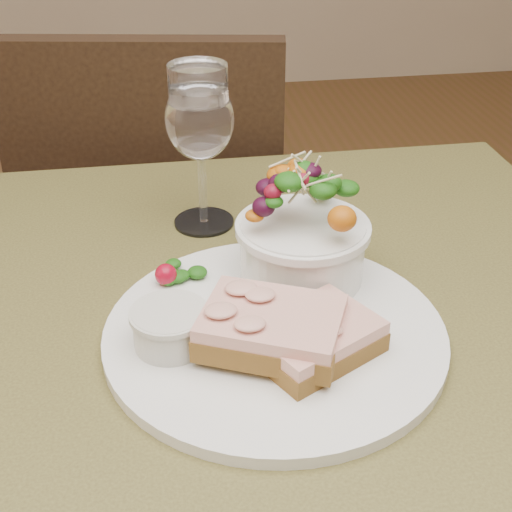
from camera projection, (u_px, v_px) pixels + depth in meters
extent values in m
cube|color=#403A1B|center=(263.00, 349.00, 0.67)|extent=(0.80, 0.80, 0.04)
cylinder|color=black|center=(11.00, 422.00, 1.11)|extent=(0.05, 0.05, 0.71)
cylinder|color=black|center=(427.00, 377.00, 1.20)|extent=(0.05, 0.05, 0.71)
cube|color=black|center=(170.00, 248.00, 1.38)|extent=(0.48, 0.48, 0.04)
cube|color=black|center=(146.00, 186.00, 1.10)|extent=(0.42, 0.11, 0.45)
cube|color=black|center=(177.00, 339.00, 1.49)|extent=(0.42, 0.42, 0.45)
cylinder|color=white|center=(275.00, 333.00, 0.65)|extent=(0.31, 0.31, 0.01)
cube|color=#553816|center=(314.00, 343.00, 0.61)|extent=(0.13, 0.12, 0.02)
cube|color=#FFF5C1|center=(315.00, 329.00, 0.61)|extent=(0.13, 0.12, 0.01)
cube|color=#553816|center=(272.00, 333.00, 0.61)|extent=(0.14, 0.13, 0.02)
cube|color=#FFF5C1|center=(272.00, 318.00, 0.60)|extent=(0.14, 0.13, 0.01)
cylinder|color=beige|center=(170.00, 328.00, 0.62)|extent=(0.06, 0.06, 0.04)
cylinder|color=brown|center=(169.00, 314.00, 0.61)|extent=(0.06, 0.06, 0.01)
cylinder|color=white|center=(302.00, 250.00, 0.70)|extent=(0.12, 0.12, 0.06)
ellipsoid|color=black|center=(304.00, 200.00, 0.68)|extent=(0.11, 0.11, 0.06)
ellipsoid|color=black|center=(181.00, 272.00, 0.72)|extent=(0.04, 0.04, 0.01)
sphere|color=maroon|center=(166.00, 274.00, 0.70)|extent=(0.02, 0.02, 0.02)
cylinder|color=white|center=(204.00, 222.00, 0.84)|extent=(0.07, 0.07, 0.00)
cylinder|color=white|center=(203.00, 186.00, 0.81)|extent=(0.01, 0.01, 0.09)
ellipsoid|color=white|center=(200.00, 119.00, 0.77)|extent=(0.08, 0.08, 0.09)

